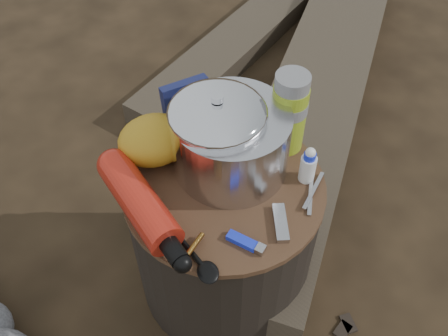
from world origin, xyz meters
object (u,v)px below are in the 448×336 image
object	(u,v)px
camping_pot	(218,136)
travel_mug	(247,110)
stump	(224,236)
log_main	(318,96)
thermos	(289,113)
fuel_bottle	(140,202)

from	to	relation	value
camping_pot	travel_mug	size ratio (longest dim) A/B	1.82
stump	camping_pot	distance (m)	0.32
camping_pot	log_main	bearing A→B (deg)	40.23
thermos	travel_mug	distance (m)	0.12
camping_pot	thermos	size ratio (longest dim) A/B	1.01
log_main	fuel_bottle	size ratio (longest dim) A/B	5.79
fuel_bottle	camping_pot	bearing A→B (deg)	5.03
stump	log_main	size ratio (longest dim) A/B	0.25
stump	fuel_bottle	world-z (taller)	fuel_bottle
fuel_bottle	thermos	xyz separation A→B (m)	(0.38, 0.08, 0.06)
log_main	camping_pot	distance (m)	0.87
stump	fuel_bottle	bearing A→B (deg)	-176.99
travel_mug	log_main	bearing A→B (deg)	39.84
stump	thermos	bearing A→B (deg)	19.94
thermos	log_main	bearing A→B (deg)	50.14
stump	log_main	world-z (taller)	stump
fuel_bottle	travel_mug	xyz separation A→B (m)	(0.31, 0.16, 0.02)
thermos	fuel_bottle	bearing A→B (deg)	-168.52
camping_pot	fuel_bottle	size ratio (longest dim) A/B	0.64
log_main	thermos	bearing A→B (deg)	-89.88
fuel_bottle	travel_mug	world-z (taller)	travel_mug
thermos	stump	bearing A→B (deg)	-160.06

